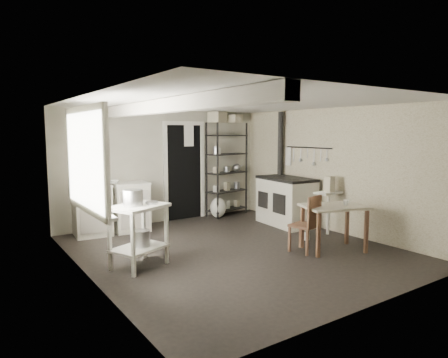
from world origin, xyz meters
TOP-DOWN VIEW (x-y plane):
  - floor at (0.00, 0.00)m, footprint 5.00×5.00m
  - ceiling at (0.00, 0.00)m, footprint 5.00×5.00m
  - wall_back at (0.00, 2.50)m, footprint 4.50×0.02m
  - wall_front at (0.00, -2.50)m, footprint 4.50×0.02m
  - wall_left at (-2.25, 0.00)m, footprint 0.02×5.00m
  - wall_right at (2.25, 0.00)m, footprint 0.02×5.00m
  - window at (-2.22, 0.20)m, footprint 0.12×1.76m
  - doorway at (0.45, 2.47)m, footprint 0.96×0.10m
  - ceiling_beam at (-1.20, 0.00)m, footprint 0.18×5.00m
  - wallpaper_panel at (2.24, 0.00)m, footprint 0.01×5.00m
  - utensil_rail at (2.19, 0.60)m, footprint 0.06×1.20m
  - prep_table at (-1.56, 0.08)m, footprint 0.91×0.80m
  - stockpot at (-1.63, 0.08)m, footprint 0.34×0.34m
  - saucepan at (-1.36, 0.08)m, footprint 0.22×0.22m
  - bucket at (-1.52, 0.08)m, footprint 0.24×0.24m
  - base_cabinets at (-1.24, 2.15)m, footprint 1.45×0.72m
  - mixing_bowl at (-1.20, 2.15)m, footprint 0.40×0.40m
  - counter_cup at (-1.65, 2.07)m, footprint 0.14×0.14m
  - shelf_rack at (1.44, 2.31)m, footprint 1.03×0.58m
  - shelf_jar at (1.17, 2.25)m, footprint 0.10×0.10m
  - storage_box_a at (1.16, 2.28)m, footprint 0.42×0.39m
  - storage_box_b at (1.62, 2.26)m, footprint 0.32×0.31m
  - stove at (1.86, 0.83)m, footprint 0.78×1.27m
  - stovepipe at (2.12, 1.31)m, footprint 0.11×0.11m
  - side_ledge at (1.95, -0.17)m, footprint 0.53×0.30m
  - oats_box at (1.96, -0.18)m, footprint 0.14×0.20m
  - work_table at (1.27, -0.89)m, footprint 1.11×0.93m
  - table_cup at (1.42, -0.99)m, footprint 0.11×0.11m
  - chair at (0.84, -0.68)m, footprint 0.45×0.46m
  - flour_sack at (1.10, 2.16)m, footprint 0.44×0.41m
  - floor_crock at (1.37, -0.22)m, footprint 0.12×0.12m

SIDE VIEW (x-z plane):
  - floor at x=0.00m, z-range 0.00..0.00m
  - floor_crock at x=1.37m, z-range 0.00..0.15m
  - flour_sack at x=1.10m, z-range 0.02..0.46m
  - work_table at x=1.27m, z-range 0.02..0.74m
  - bucket at x=-1.52m, z-range 0.26..0.51m
  - prep_table at x=-1.56m, z-range -0.03..0.83m
  - side_ledge at x=1.95m, z-range 0.04..0.82m
  - stove at x=1.86m, z-range -0.04..0.92m
  - base_cabinets at x=-1.24m, z-range 0.00..0.92m
  - chair at x=0.84m, z-range 0.04..0.93m
  - table_cup at x=1.42m, z-range 0.76..0.85m
  - saucepan at x=-1.36m, z-range 0.80..0.90m
  - stockpot at x=-1.63m, z-range 0.80..1.08m
  - shelf_rack at x=1.44m, z-range -0.08..1.98m
  - mixing_bowl at x=-1.20m, z-range 0.92..1.00m
  - counter_cup at x=-1.65m, z-range 0.92..1.02m
  - doorway at x=0.45m, z-range -0.04..2.04m
  - oats_box at x=1.96m, z-range 0.87..1.15m
  - wall_back at x=0.00m, z-range 0.00..2.30m
  - wall_front at x=0.00m, z-range 0.00..2.30m
  - wall_left at x=-2.25m, z-range 0.00..2.30m
  - wall_right at x=2.25m, z-range 0.00..2.30m
  - wallpaper_panel at x=2.24m, z-range 0.00..2.30m
  - shelf_jar at x=1.17m, z-range 1.27..1.47m
  - window at x=-2.22m, z-range 0.86..2.14m
  - utensil_rail at x=2.19m, z-range 1.33..1.77m
  - stovepipe at x=2.12m, z-range 0.90..2.28m
  - storage_box_b at x=1.62m, z-range 1.90..2.08m
  - storage_box_a at x=1.16m, z-range 1.90..2.12m
  - ceiling_beam at x=-1.20m, z-range 2.11..2.29m
  - ceiling at x=0.00m, z-range 2.30..2.30m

